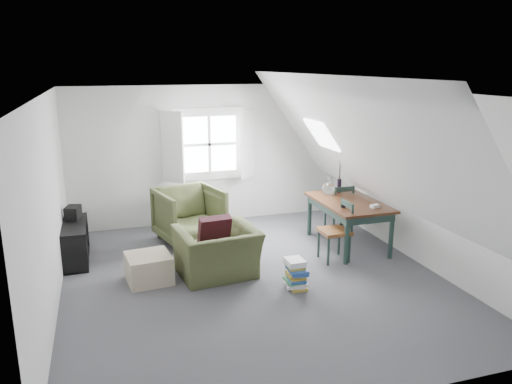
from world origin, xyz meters
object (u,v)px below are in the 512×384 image
object	(u,v)px
dining_chair_near	(337,230)
dining_table	(349,207)
ottoman	(149,268)
armchair_far	(190,241)
dining_chair_far	(340,209)
media_shelf	(75,245)
magazine_stack	(296,274)
armchair_near	(218,276)

from	to	relation	value
dining_chair_near	dining_table	bearing A→B (deg)	118.56
ottoman	dining_table	size ratio (longest dim) A/B	0.38
armchair_far	dining_chair_far	size ratio (longest dim) A/B	1.12
armchair_far	dining_chair_near	world-z (taller)	dining_chair_near
media_shelf	dining_table	bearing A→B (deg)	-6.97
dining_chair_far	dining_chair_near	xyz separation A→B (m)	(-0.57, -1.03, 0.01)
ottoman	dining_chair_far	size ratio (longest dim) A/B	0.64
armchair_far	dining_chair_near	distance (m)	2.48
dining_chair_near	magazine_stack	bearing A→B (deg)	-70.56
ottoman	armchair_far	bearing A→B (deg)	60.10
armchair_near	dining_chair_far	bearing A→B (deg)	-162.26
armchair_far	dining_chair_near	size ratio (longest dim) A/B	1.10
media_shelf	magazine_stack	size ratio (longest dim) A/B	2.82
armchair_near	armchair_far	world-z (taller)	armchair_far
magazine_stack	dining_table	bearing A→B (deg)	41.36
armchair_near	magazine_stack	world-z (taller)	magazine_stack
dining_chair_near	magazine_stack	xyz separation A→B (m)	(-0.94, -0.74, -0.27)
armchair_near	magazine_stack	bearing A→B (deg)	135.41
armchair_near	media_shelf	bearing A→B (deg)	-37.73
dining_chair_near	ottoman	bearing A→B (deg)	-109.83
dining_chair_far	armchair_near	bearing A→B (deg)	24.46
armchair_far	ottoman	bearing A→B (deg)	-134.53
armchair_near	media_shelf	size ratio (longest dim) A/B	0.95
dining_table	dining_chair_far	bearing A→B (deg)	81.27
armchair_near	dining_table	bearing A→B (deg)	-173.64
dining_chair_far	media_shelf	bearing A→B (deg)	-0.74
ottoman	dining_chair_far	bearing A→B (deg)	16.44
ottoman	dining_chair_near	size ratio (longest dim) A/B	0.63
magazine_stack	media_shelf	bearing A→B (deg)	146.41
dining_table	media_shelf	xyz separation A→B (m)	(-4.16, 0.64, -0.40)
dining_table	dining_chair_near	xyz separation A→B (m)	(-0.43, -0.47, -0.19)
armchair_far	magazine_stack	xyz separation A→B (m)	(1.00, -2.20, 0.20)
dining_table	magazine_stack	xyz separation A→B (m)	(-1.38, -1.21, -0.46)
armchair_far	magazine_stack	bearing A→B (deg)	-80.21
dining_table	dining_chair_near	distance (m)	0.67
ottoman	magazine_stack	distance (m)	1.98
media_shelf	armchair_far	bearing A→B (deg)	13.02
armchair_near	dining_table	xyz separation A→B (m)	(2.26, 0.51, 0.65)
ottoman	dining_chair_near	xyz separation A→B (m)	(2.75, -0.05, 0.28)
ottoman	armchair_near	bearing A→B (deg)	-5.99
armchair_far	media_shelf	distance (m)	1.83
dining_chair_far	dining_chair_near	world-z (taller)	dining_chair_near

